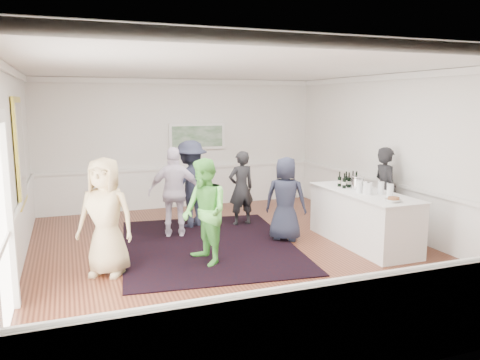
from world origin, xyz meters
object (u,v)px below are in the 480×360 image
object	(u,v)px
guest_tan	(106,217)
nut_bowl	(394,200)
guest_green	(205,212)
ice_bucket	(357,183)
guest_dark_a	(191,184)
guest_lilac	(175,192)
serving_table	(363,218)
guest_navy	(286,199)
guest_dark_b	(241,188)
bartender	(385,191)

from	to	relation	value
guest_tan	nut_bowl	bearing A→B (deg)	16.11
guest_tan	guest_green	world-z (taller)	guest_tan
ice_bucket	guest_dark_a	bearing A→B (deg)	142.52
guest_lilac	ice_bucket	world-z (taller)	guest_lilac
serving_table	guest_tan	xyz separation A→B (m)	(-4.62, 0.05, 0.41)
guest_navy	nut_bowl	distance (m)	2.05
ice_bucket	guest_green	bearing A→B (deg)	-175.07
guest_lilac	nut_bowl	bearing A→B (deg)	153.08
guest_tan	guest_dark_b	distance (m)	3.61
serving_table	guest_lilac	size ratio (longest dim) A/B	1.39
serving_table	bartender	world-z (taller)	bartender
guest_dark_b	guest_navy	size ratio (longest dim) A/B	0.99
serving_table	guest_dark_b	size ratio (longest dim) A/B	1.53
guest_tan	guest_navy	world-z (taller)	guest_tan
serving_table	guest_dark_a	xyz separation A→B (m)	(-2.69, 2.33, 0.42)
guest_navy	guest_green	bearing A→B (deg)	56.63
serving_table	nut_bowl	xyz separation A→B (m)	(-0.08, -0.93, 0.53)
bartender	ice_bucket	world-z (taller)	bartender
guest_lilac	guest_tan	bearing A→B (deg)	62.90
guest_dark_a	guest_navy	bearing A→B (deg)	104.97
guest_lilac	guest_navy	world-z (taller)	guest_lilac
guest_dark_a	nut_bowl	world-z (taller)	guest_dark_a
guest_dark_a	guest_dark_b	size ratio (longest dim) A/B	1.15
guest_navy	ice_bucket	distance (m)	1.39
guest_lilac	bartender	bearing A→B (deg)	175.29
serving_table	bartender	distance (m)	0.96
bartender	nut_bowl	distance (m)	1.60
guest_dark_a	serving_table	bearing A→B (deg)	111.97
guest_green	guest_navy	size ratio (longest dim) A/B	1.08
guest_dark_a	ice_bucket	distance (m)	3.42
ice_bucket	guest_navy	bearing A→B (deg)	159.22
bartender	guest_dark_a	xyz separation A→B (m)	(-3.48, 1.92, 0.04)
guest_green	nut_bowl	distance (m)	3.13
serving_table	guest_dark_a	world-z (taller)	guest_dark_a
guest_tan	guest_lilac	distance (m)	2.21
guest_tan	ice_bucket	world-z (taller)	guest_tan
guest_green	guest_dark_a	bearing A→B (deg)	161.01
serving_table	guest_tan	world-z (taller)	guest_tan
guest_navy	bartender	bearing A→B (deg)	-154.81
serving_table	nut_bowl	bearing A→B (deg)	-94.68
nut_bowl	serving_table	bearing A→B (deg)	85.32
guest_dark_b	ice_bucket	distance (m)	2.50
guest_tan	ice_bucket	xyz separation A→B (m)	(4.63, 0.21, 0.20)
guest_tan	guest_navy	distance (m)	3.44
guest_green	ice_bucket	xyz separation A→B (m)	(3.08, 0.27, 0.24)
guest_dark_b	guest_navy	world-z (taller)	guest_navy
guest_lilac	nut_bowl	size ratio (longest dim) A/B	6.82
guest_dark_b	nut_bowl	world-z (taller)	guest_dark_b
guest_navy	ice_bucket	xyz separation A→B (m)	(1.27, -0.48, 0.31)
guest_green	nut_bowl	size ratio (longest dim) A/B	6.69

